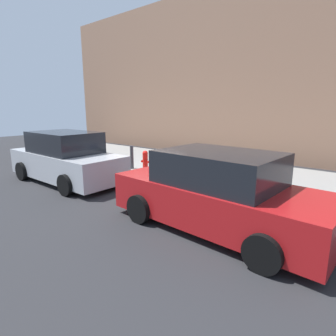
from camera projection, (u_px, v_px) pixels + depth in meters
The scene contains 14 objects.
ground_plane at pixel (139, 179), 9.82m from camera, with size 40.00×40.00×0.00m, color #28282B.
sidewalk_curb at pixel (181, 166), 11.68m from camera, with size 18.00×5.00×0.14m, color gray.
building_facade_sidewalk_side at pixel (239, 76), 14.62m from camera, with size 24.00×3.00×8.33m, color #936B51.
suitcase_maroon_0 at pixel (247, 180), 7.94m from camera, with size 0.49×0.22×0.89m.
suitcase_silver_1 at pixel (230, 177), 8.33m from camera, with size 0.39×0.24×0.70m.
suitcase_navy_2 at pixel (217, 172), 8.70m from camera, with size 0.41×0.22×0.99m.
suitcase_olive_3 at pixel (202, 172), 9.07m from camera, with size 0.45×0.22×0.81m.
suitcase_black_4 at pixel (187, 171), 9.31m from camera, with size 0.36×0.22×0.62m.
suitcase_teal_5 at pixel (177, 165), 9.71m from camera, with size 0.43×0.24×1.00m.
suitcase_red_6 at pixel (162, 164), 9.98m from camera, with size 0.50×0.22×0.80m.
fire_hydrant at pixel (145, 160), 10.58m from camera, with size 0.39×0.21×0.76m.
bollard_post at pixel (132, 157), 10.82m from camera, with size 0.13×0.13×0.92m, color #333338.
parked_car_red_0 at pixel (218, 193), 5.72m from camera, with size 4.64×2.23×1.64m.
parked_car_silver_1 at pixel (66, 159), 9.38m from camera, with size 4.57×2.01×1.72m.
Camera 1 is at (-6.87, 6.64, 2.51)m, focal length 29.35 mm.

